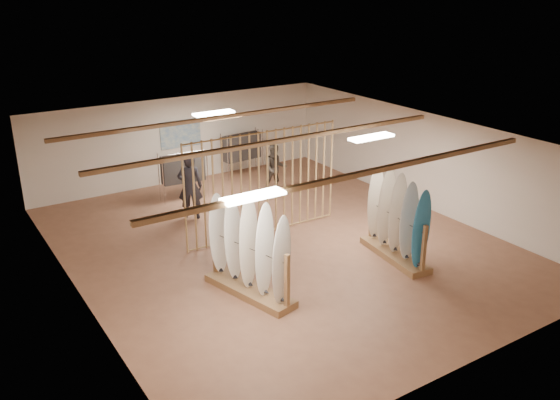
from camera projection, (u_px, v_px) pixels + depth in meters
floor at (280, 244)px, 15.12m from camera, size 12.00×12.00×0.00m
ceiling at (280, 137)px, 14.13m from camera, size 12.00×12.00×0.00m
wall_back at (181, 140)px, 19.34m from camera, size 12.00×0.00×12.00m
wall_front at (474, 296)px, 9.91m from camera, size 12.00×0.00×12.00m
wall_left at (75, 238)px, 12.09m from camera, size 0.00×12.00×12.00m
wall_right at (425, 160)px, 17.16m from camera, size 0.00×12.00×12.00m
ceiling_slats at (280, 141)px, 14.16m from camera, size 9.50×6.12×0.10m
light_panels at (280, 140)px, 14.15m from camera, size 1.20×0.35×0.06m
bamboo_partition at (263, 184)px, 15.25m from camera, size 4.45×0.05×2.78m
poster at (181, 134)px, 19.25m from camera, size 1.40×0.03×0.90m
rack_left at (249, 263)px, 12.48m from camera, size 1.13×2.37×2.18m
rack_right at (396, 231)px, 14.13m from camera, size 0.86×2.26×2.10m
clothing_rack_a at (183, 168)px, 17.84m from camera, size 1.40×0.43×1.50m
clothing_rack_b at (242, 147)px, 20.00m from camera, size 1.43×0.49×1.54m
shopper_a at (190, 182)px, 16.39m from camera, size 0.93×0.83×2.12m
shopper_b at (275, 165)px, 18.51m from camera, size 1.01×0.90×1.74m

